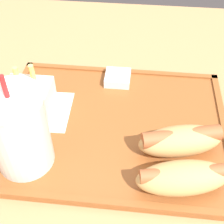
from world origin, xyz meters
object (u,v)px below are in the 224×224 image
hot_dog_far (183,177)px  fries_carton (30,99)px  soda_cup (18,131)px  sauce_cup_mayo (118,78)px  hot_dog_near (181,140)px

hot_dog_far → fries_carton: fries_carton is taller
soda_cup → sauce_cup_mayo: soda_cup is taller
hot_dog_near → fries_carton: size_ratio=1.47×
soda_cup → hot_dog_far: bearing=174.1°
hot_dog_near → hot_dog_far: bearing=90.0°
soda_cup → hot_dog_far: 0.25m
fries_carton → sauce_cup_mayo: fries_carton is taller
hot_dog_far → sauce_cup_mayo: (0.12, -0.24, -0.02)m
hot_dog_far → sauce_cup_mayo: 0.27m
fries_carton → soda_cup: bearing=101.5°
soda_cup → hot_dog_far: (-0.25, 0.03, -0.04)m
hot_dog_far → fries_carton: size_ratio=1.45×
fries_carton → sauce_cup_mayo: 0.19m
fries_carton → hot_dog_far: bearing=153.6°
soda_cup → hot_dog_near: 0.25m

